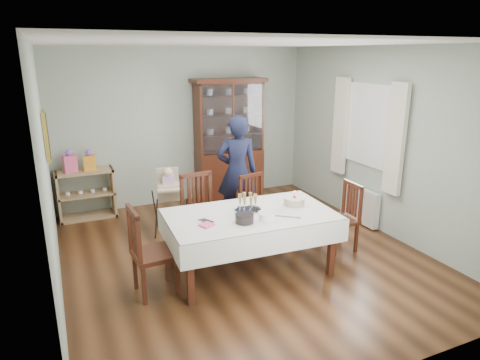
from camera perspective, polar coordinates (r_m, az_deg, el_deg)
floor at (r=5.81m, az=0.42°, el=-9.94°), size 5.00×5.00×0.00m
room_shell at (r=5.75m, az=-1.76°, el=7.68°), size 5.00×5.00×5.00m
dining_table at (r=5.25m, az=1.35°, el=-8.31°), size 2.05×1.24×0.76m
china_cabinet at (r=7.71m, az=-1.47°, el=5.58°), size 1.30×0.48×2.18m
sideboard at (r=7.35m, az=-19.78°, el=-1.79°), size 0.90×0.38×0.80m
picture_frame at (r=5.61m, az=-24.46°, el=5.40°), size 0.04×0.48×0.58m
window at (r=6.75m, az=16.88°, el=6.98°), size 0.04×1.02×1.22m
curtain_left at (r=6.28m, az=20.05°, el=5.08°), size 0.07×0.30×1.55m
curtain_right at (r=7.20m, az=13.24°, el=7.01°), size 0.07×0.30×1.55m
radiator at (r=7.01m, az=15.66°, el=-3.15°), size 0.10×0.80×0.55m
chair_far_left at (r=5.79m, az=-4.95°, el=-6.65°), size 0.52×0.52×1.06m
chair_far_right at (r=6.15m, az=2.39°, el=-5.51°), size 0.49×0.49×0.94m
chair_end_left at (r=4.93m, az=-11.42°, el=-11.41°), size 0.49×0.49×1.03m
chair_end_right at (r=6.03m, az=13.15°, el=-6.51°), size 0.42×0.42×0.93m
woman at (r=6.50m, az=-0.39°, el=1.10°), size 0.71×0.56×1.72m
high_chair at (r=6.49m, az=-9.36°, el=-3.52°), size 0.52×0.52×0.99m
champagne_tray at (r=5.18m, az=1.02°, el=-3.43°), size 0.33×0.33×0.20m
birthday_cake at (r=5.36m, az=7.25°, el=-2.93°), size 0.30×0.30×0.20m
plate_stack_dark at (r=4.82m, az=0.60°, el=-5.13°), size 0.26×0.26×0.10m
plate_stack_white at (r=4.90m, az=3.65°, el=-4.94°), size 0.19×0.19×0.08m
napkin_stack at (r=4.76m, az=-4.47°, el=-6.01°), size 0.18×0.18×0.02m
cutlery at (r=4.87m, az=-5.00°, el=-5.52°), size 0.17×0.20×0.01m
cake_knife at (r=5.01m, az=6.39°, el=-4.90°), size 0.26×0.21×0.01m
gift_bag_pink at (r=7.18m, az=-21.74°, el=2.24°), size 0.22×0.16×0.36m
gift_bag_orange at (r=7.19m, az=-19.39°, el=2.43°), size 0.20×0.15×0.34m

